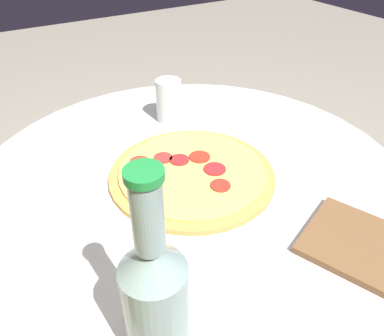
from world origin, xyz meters
name	(u,v)px	position (x,y,z in m)	size (l,w,h in m)	color
table	(191,245)	(0.00, 0.00, 0.50)	(0.87, 0.87, 0.72)	silver
pizza	(192,173)	(-0.01, 0.01, 0.73)	(0.32, 0.32, 0.02)	#C68E47
beer_bottle	(156,302)	(-0.30, 0.22, 0.82)	(0.07, 0.07, 0.27)	gray
pizza_paddle	(371,250)	(-0.32, -0.13, 0.72)	(0.28, 0.19, 0.02)	brown
drinking_glass	(169,101)	(0.21, -0.07, 0.77)	(0.06, 0.06, 0.10)	silver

